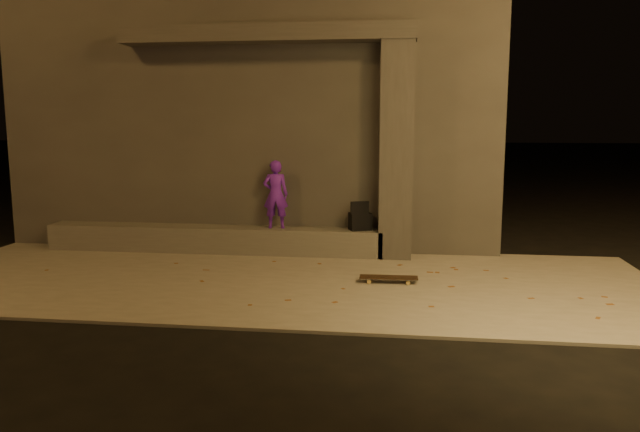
# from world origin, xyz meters

# --- Properties ---
(ground) EXTENTS (120.00, 120.00, 0.00)m
(ground) POSITION_xyz_m (0.00, 0.00, 0.00)
(ground) COLOR black
(ground) RESTS_ON ground
(sidewalk) EXTENTS (11.00, 4.40, 0.04)m
(sidewalk) POSITION_xyz_m (0.00, 2.00, 0.02)
(sidewalk) COLOR slate
(sidewalk) RESTS_ON ground
(building) EXTENTS (9.00, 5.10, 5.22)m
(building) POSITION_xyz_m (-1.00, 6.49, 2.61)
(building) COLOR #3C3936
(building) RESTS_ON ground
(ledge) EXTENTS (6.00, 0.55, 0.45)m
(ledge) POSITION_xyz_m (-1.50, 3.75, 0.27)
(ledge) COLOR #55534D
(ledge) RESTS_ON sidewalk
(column) EXTENTS (0.55, 0.55, 3.60)m
(column) POSITION_xyz_m (1.70, 3.75, 1.84)
(column) COLOR #3C3936
(column) RESTS_ON sidewalk
(canopy) EXTENTS (5.00, 0.70, 0.28)m
(canopy) POSITION_xyz_m (-0.50, 3.80, 3.78)
(canopy) COLOR #3C3936
(canopy) RESTS_ON column
(skateboarder) EXTENTS (0.46, 0.33, 1.19)m
(skateboarder) POSITION_xyz_m (-0.37, 3.75, 1.08)
(skateboarder) COLOR #601DBD
(skateboarder) RESTS_ON ledge
(backpack) EXTENTS (0.42, 0.35, 0.51)m
(backpack) POSITION_xyz_m (1.10, 3.75, 0.66)
(backpack) COLOR black
(backpack) RESTS_ON ledge
(skateboard) EXTENTS (0.84, 0.23, 0.09)m
(skateboard) POSITION_xyz_m (1.64, 1.98, 0.12)
(skateboard) COLOR black
(skateboard) RESTS_ON sidewalk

